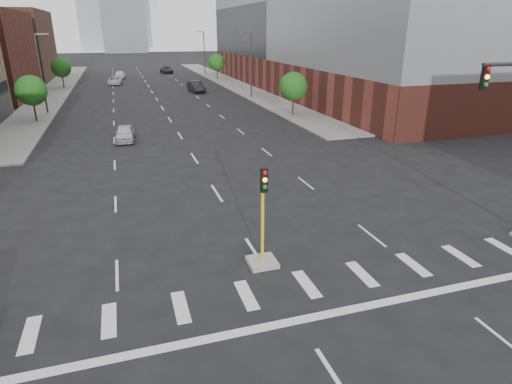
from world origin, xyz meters
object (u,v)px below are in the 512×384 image
car_near_left (125,133)px  car_deep_right (166,70)px  median_traffic_signal (263,244)px  car_mid_right (196,87)px  car_distant (120,75)px  car_far_left (115,81)px

car_near_left → car_deep_right: (10.85, 63.46, 0.07)m
car_near_left → median_traffic_signal: bearing=-74.1°
median_traffic_signal → car_mid_right: 55.03m
median_traffic_signal → car_deep_right: (5.84, 87.97, -0.20)m
car_near_left → car_distant: bearing=93.9°
car_near_left → car_distant: size_ratio=0.88×
median_traffic_signal → car_near_left: 25.02m
median_traffic_signal → car_near_left: size_ratio=1.07×
car_far_left → car_mid_right: bearing=-44.9°
car_deep_right → car_distant: size_ratio=1.15×
car_near_left → car_mid_right: size_ratio=0.79×
median_traffic_signal → car_distant: (-4.52, 79.22, -0.18)m
median_traffic_signal → car_near_left: bearing=101.5°
median_traffic_signal → car_mid_right: bearing=82.9°
car_mid_right → car_distant: bearing=109.2°
car_near_left → car_mid_right: bearing=72.9°
median_traffic_signal → car_mid_right: size_ratio=0.84×
car_mid_right → car_far_left: (-12.45, 14.17, -0.15)m
car_near_left → car_far_left: bearing=95.2°
car_near_left → car_distant: (0.49, 54.71, 0.09)m
car_far_left → car_distant: (1.11, 10.45, 0.09)m
car_distant → car_far_left: bearing=-89.5°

